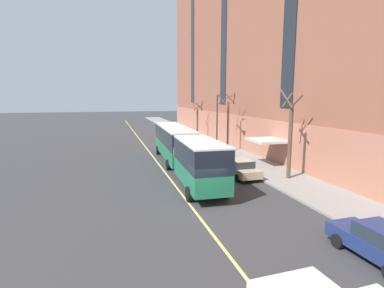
# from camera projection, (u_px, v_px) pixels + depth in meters

# --- Properties ---
(ground_plane) EXTENTS (260.00, 260.00, 0.00)m
(ground_plane) POSITION_uv_depth(u_px,v_px,m) (204.00, 206.00, 18.79)
(ground_plane) COLOR #38383A
(sidewalk) EXTENTS (4.70, 160.00, 0.15)m
(sidewalk) POSITION_uv_depth(u_px,v_px,m) (294.00, 182.00, 23.92)
(sidewalk) COLOR gray
(sidewalk) RESTS_ON ground
(city_bus) EXTENTS (3.51, 20.39, 3.71)m
(city_bus) POSITION_uv_depth(u_px,v_px,m) (182.00, 147.00, 27.82)
(city_bus) COLOR #1E704C
(city_bus) RESTS_ON ground
(parked_car_champagne_0) EXTENTS (2.05, 4.51, 1.56)m
(parked_car_champagne_0) POSITION_uv_depth(u_px,v_px,m) (184.00, 138.00, 44.50)
(parked_car_champagne_0) COLOR #BCAD89
(parked_car_champagne_0) RESTS_ON ground
(parked_car_navy_2) EXTENTS (1.99, 4.28, 1.56)m
(parked_car_navy_2) POSITION_uv_depth(u_px,v_px,m) (380.00, 243.00, 12.41)
(parked_car_navy_2) COLOR navy
(parked_car_navy_2) RESTS_ON ground
(parked_car_champagne_3) EXTENTS (2.13, 4.75, 1.56)m
(parked_car_champagne_3) POSITION_uv_depth(u_px,v_px,m) (240.00, 168.00, 25.52)
(parked_car_champagne_3) COLOR #BCAD89
(parked_car_champagne_3) RESTS_ON ground
(street_tree_mid_block) EXTENTS (1.63, 1.60, 7.29)m
(street_tree_mid_block) POSITION_uv_depth(u_px,v_px,m) (290.00, 136.00, 24.25)
(street_tree_mid_block) COLOR brown
(street_tree_mid_block) RESTS_ON sidewalk
(street_tree_far_uptown) EXTENTS (2.06, 2.09, 7.19)m
(street_tree_far_uptown) POSITION_uv_depth(u_px,v_px,m) (228.00, 121.00, 36.70)
(street_tree_far_uptown) COLOR brown
(street_tree_far_uptown) RESTS_ON sidewalk
(street_tree_far_downtown) EXTENTS (1.66, 1.75, 6.11)m
(street_tree_far_downtown) POSITION_uv_depth(u_px,v_px,m) (198.00, 119.00, 49.31)
(street_tree_far_downtown) COLOR brown
(street_tree_far_downtown) RESTS_ON sidewalk
(street_lamp) EXTENTS (0.36, 1.48, 6.92)m
(street_lamp) POSITION_uv_depth(u_px,v_px,m) (218.00, 118.00, 35.14)
(street_lamp) COLOR #2D2D30
(street_lamp) RESTS_ON sidewalk
(fire_hydrant) EXTENTS (0.42, 0.24, 0.72)m
(fire_hydrant) POSITION_uv_depth(u_px,v_px,m) (204.00, 144.00, 40.14)
(fire_hydrant) COLOR red
(fire_hydrant) RESTS_ON sidewalk
(lane_centerline) EXTENTS (0.16, 140.00, 0.01)m
(lane_centerline) POSITION_uv_depth(u_px,v_px,m) (180.00, 192.00, 21.43)
(lane_centerline) COLOR #E0D66B
(lane_centerline) RESTS_ON ground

